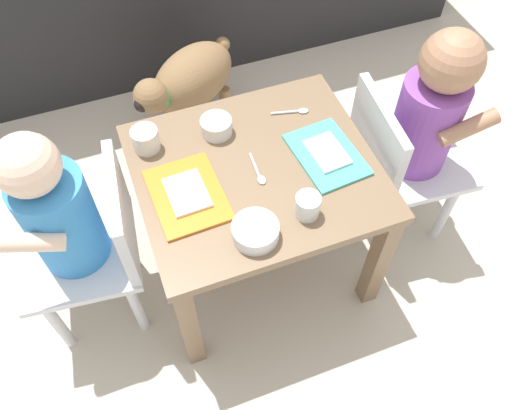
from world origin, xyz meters
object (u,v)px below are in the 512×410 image
object	(u,v)px
food_tray_left	(187,194)
water_cup_left	(307,207)
water_cup_right	(146,140)
cereal_bowl_right_side	(216,126)
spoon_by_right_tray	(258,172)
seated_child_left	(67,219)
spoon_by_left_tray	(294,112)
veggie_bowl_near	(255,231)
dining_table	(256,188)
seated_child_right	(423,121)
food_tray_right	(327,154)
dog	(189,81)

from	to	relation	value
food_tray_left	water_cup_left	size ratio (longest dim) A/B	3.78
water_cup_right	cereal_bowl_right_side	world-z (taller)	water_cup_right
food_tray_left	spoon_by_right_tray	xyz separation A→B (m)	(0.18, 0.01, -0.00)
water_cup_right	spoon_by_right_tray	world-z (taller)	water_cup_right
seated_child_left	spoon_by_left_tray	size ratio (longest dim) A/B	6.82
veggie_bowl_near	dining_table	bearing A→B (deg)	69.22
veggie_bowl_near	spoon_by_right_tray	distance (m)	0.18
water_cup_left	veggie_bowl_near	world-z (taller)	water_cup_left
seated_child_left	water_cup_right	world-z (taller)	seated_child_left
seated_child_left	spoon_by_right_tray	world-z (taller)	seated_child_left
seated_child_right	water_cup_left	bearing A→B (deg)	-158.63
cereal_bowl_right_side	spoon_by_left_tray	size ratio (longest dim) A/B	0.79
water_cup_right	spoon_by_left_tray	world-z (taller)	water_cup_right
water_cup_left	water_cup_right	distance (m)	0.43
food_tray_right	cereal_bowl_right_side	world-z (taller)	cereal_bowl_right_side
seated_child_right	food_tray_left	xyz separation A→B (m)	(-0.62, -0.01, -0.00)
seated_child_right	food_tray_left	size ratio (longest dim) A/B	3.23
water_cup_left	cereal_bowl_right_side	size ratio (longest dim) A/B	0.72
dog	spoon_by_left_tray	bearing A→B (deg)	-68.71
seated_child_left	cereal_bowl_right_side	distance (m)	0.42
water_cup_right	dining_table	bearing A→B (deg)	-34.65
seated_child_left	spoon_by_left_tray	world-z (taller)	seated_child_left
dining_table	spoon_by_left_tray	xyz separation A→B (m)	(0.16, 0.14, 0.08)
water_cup_left	cereal_bowl_right_side	bearing A→B (deg)	110.32
seated_child_right	dog	world-z (taller)	seated_child_right
food_tray_left	food_tray_right	bearing A→B (deg)	-0.00
water_cup_left	veggie_bowl_near	bearing A→B (deg)	-172.45
cereal_bowl_right_side	food_tray_right	bearing A→B (deg)	-36.32
water_cup_left	veggie_bowl_near	distance (m)	0.13
seated_child_left	cereal_bowl_right_side	size ratio (longest dim) A/B	8.64
seated_child_left	cereal_bowl_right_side	xyz separation A→B (m)	(0.39, 0.13, 0.03)
seated_child_left	water_cup_left	bearing A→B (deg)	-18.81
spoon_by_right_tray	cereal_bowl_right_side	bearing A→B (deg)	108.08
cereal_bowl_right_side	food_tray_left	bearing A→B (deg)	-126.70
food_tray_left	veggie_bowl_near	world-z (taller)	veggie_bowl_near
veggie_bowl_near	spoon_by_right_tray	size ratio (longest dim) A/B	1.04
food_tray_left	water_cup_right	bearing A→B (deg)	106.15
dining_table	water_cup_left	world-z (taller)	water_cup_left
water_cup_left	spoon_by_right_tray	distance (m)	0.16
dog	water_cup_right	size ratio (longest dim) A/B	6.13
food_tray_left	spoon_by_left_tray	size ratio (longest dim) A/B	2.15
dining_table	dog	xyz separation A→B (m)	(-0.02, 0.59, -0.13)
veggie_bowl_near	seated_child_right	bearing A→B (deg)	18.08
water_cup_right	cereal_bowl_right_side	xyz separation A→B (m)	(0.17, -0.01, -0.00)
spoon_by_left_tray	water_cup_right	bearing A→B (deg)	178.00
veggie_bowl_near	water_cup_right	bearing A→B (deg)	115.59
dog	spoon_by_left_tray	world-z (taller)	spoon_by_left_tray
food_tray_right	food_tray_left	bearing A→B (deg)	180.00
spoon_by_left_tray	food_tray_right	bearing A→B (deg)	-83.72
water_cup_left	spoon_by_right_tray	bearing A→B (deg)	112.68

